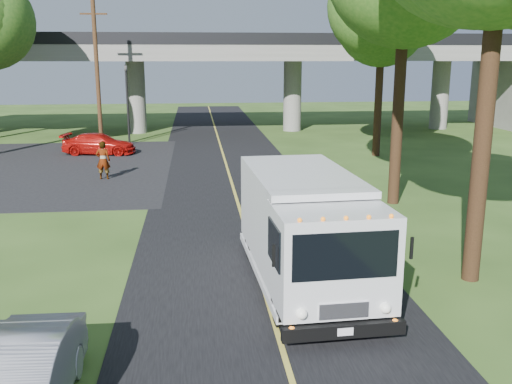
{
  "coord_description": "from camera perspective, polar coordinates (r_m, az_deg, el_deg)",
  "views": [
    {
      "loc": [
        -1.63,
        -12.42,
        5.74
      ],
      "look_at": [
        0.22,
        4.8,
        1.6
      ],
      "focal_mm": 40.0,
      "sensor_mm": 36.0,
      "label": 1
    }
  ],
  "objects": [
    {
      "name": "traffic_signal",
      "position": [
        38.75,
        -12.77,
        9.35
      ],
      "size": [
        0.18,
        0.22,
        5.2
      ],
      "color": "black",
      "rests_on": "ground"
    },
    {
      "name": "lane_line",
      "position": [
        23.19,
        -1.91,
        -0.82
      ],
      "size": [
        0.12,
        90.0,
        0.01
      ],
      "primitive_type": "cube",
      "color": "gold",
      "rests_on": "road"
    },
    {
      "name": "tree_right_far",
      "position": [
        34.12,
        13.01,
        17.42
      ],
      "size": [
        5.77,
        5.67,
        10.99
      ],
      "color": "#382314",
      "rests_on": "ground"
    },
    {
      "name": "silver_sedan",
      "position": [
        10.28,
        -22.75,
        -17.27
      ],
      "size": [
        1.47,
        4.05,
        1.33
      ],
      "primitive_type": "imported",
      "rotation": [
        0.0,
        0.0,
        -0.02
      ],
      "color": "#9A9BA2",
      "rests_on": "ground"
    },
    {
      "name": "ground",
      "position": [
        13.78,
        1.24,
        -11.17
      ],
      "size": [
        120.0,
        120.0,
        0.0
      ],
      "primitive_type": "plane",
      "color": "#2F4B1A",
      "rests_on": "ground"
    },
    {
      "name": "step_van",
      "position": [
        14.39,
        4.98,
        -3.52
      ],
      "size": [
        2.83,
        6.92,
        2.86
      ],
      "rotation": [
        0.0,
        0.0,
        0.05
      ],
      "color": "silver",
      "rests_on": "ground"
    },
    {
      "name": "utility_pole",
      "position": [
        36.91,
        -15.58,
        11.18
      ],
      "size": [
        1.6,
        0.26,
        9.0
      ],
      "color": "#472D19",
      "rests_on": "ground"
    },
    {
      "name": "pedestrian",
      "position": [
        28.03,
        -15.05,
        3.07
      ],
      "size": [
        0.69,
        0.47,
        1.84
      ],
      "primitive_type": "imported",
      "rotation": [
        0.0,
        0.0,
        3.1
      ],
      "color": "gray",
      "rests_on": "ground"
    },
    {
      "name": "parking_lot",
      "position": [
        32.34,
        -22.88,
        2.16
      ],
      "size": [
        16.0,
        18.0,
        0.01
      ],
      "primitive_type": "cube",
      "color": "black",
      "rests_on": "ground"
    },
    {
      "name": "road",
      "position": [
        23.2,
        -1.91,
        -0.87
      ],
      "size": [
        7.0,
        90.0,
        0.02
      ],
      "primitive_type": "cube",
      "color": "black",
      "rests_on": "ground"
    },
    {
      "name": "overpass",
      "position": [
        44.47,
        -4.12,
        11.88
      ],
      "size": [
        54.0,
        10.0,
        7.3
      ],
      "color": "slate",
      "rests_on": "ground"
    },
    {
      "name": "red_sedan",
      "position": [
        35.46,
        -15.41,
        4.66
      ],
      "size": [
        4.51,
        2.35,
        1.25
      ],
      "primitive_type": "imported",
      "rotation": [
        0.0,
        0.0,
        1.43
      ],
      "color": "#B20F0A",
      "rests_on": "ground"
    }
  ]
}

